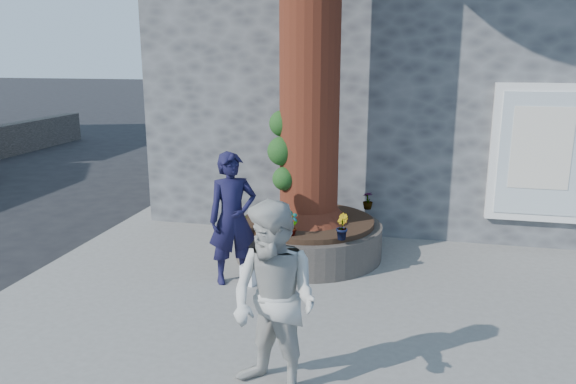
# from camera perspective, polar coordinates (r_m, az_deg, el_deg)

# --- Properties ---
(ground) EXTENTS (120.00, 120.00, 0.00)m
(ground) POSITION_cam_1_polar(r_m,az_deg,el_deg) (7.46, -7.09, -12.01)
(ground) COLOR black
(ground) RESTS_ON ground
(pavement) EXTENTS (9.00, 8.00, 0.12)m
(pavement) POSITION_cam_1_polar(r_m,az_deg,el_deg) (8.00, 5.70, -9.63)
(pavement) COLOR slate
(pavement) RESTS_ON ground
(yellow_line) EXTENTS (0.10, 30.00, 0.01)m
(yellow_line) POSITION_cam_1_polar(r_m,az_deg,el_deg) (9.64, -22.45, -6.86)
(yellow_line) COLOR yellow
(yellow_line) RESTS_ON ground
(stone_shop) EXTENTS (10.30, 8.30, 6.30)m
(stone_shop) POSITION_cam_1_polar(r_m,az_deg,el_deg) (13.48, 13.81, 13.17)
(stone_shop) COLOR #444548
(stone_shop) RESTS_ON ground
(planter) EXTENTS (2.30, 2.30, 0.60)m
(planter) POSITION_cam_1_polar(r_m,az_deg,el_deg) (8.90, 2.09, -4.67)
(planter) COLOR black
(planter) RESTS_ON pavement
(man) EXTENTS (0.80, 0.73, 1.84)m
(man) POSITION_cam_1_polar(r_m,az_deg,el_deg) (7.75, -5.65, -2.68)
(man) COLOR black
(man) RESTS_ON pavement
(woman) EXTENTS (1.12, 1.03, 1.87)m
(woman) POSITION_cam_1_polar(r_m,az_deg,el_deg) (5.18, -1.41, -11.14)
(woman) COLOR #B9B8B2
(woman) RESTS_ON pavement
(shopping_bag) EXTENTS (0.23, 0.17, 0.28)m
(shopping_bag) POSITION_cam_1_polar(r_m,az_deg,el_deg) (7.87, -4.08, -8.43)
(shopping_bag) COLOR white
(shopping_bag) RESTS_ON pavement
(plant_a) EXTENTS (0.23, 0.23, 0.36)m
(plant_a) POSITION_cam_1_polar(r_m,az_deg,el_deg) (7.97, 0.42, -3.21)
(plant_a) COLOR gray
(plant_a) RESTS_ON planter
(plant_b) EXTENTS (0.25, 0.26, 0.36)m
(plant_b) POSITION_cam_1_polar(r_m,az_deg,el_deg) (7.85, 5.46, -3.53)
(plant_b) COLOR gray
(plant_b) RESTS_ON planter
(plant_c) EXTENTS (0.22, 0.22, 0.30)m
(plant_c) POSITION_cam_1_polar(r_m,az_deg,el_deg) (9.42, 8.11, -0.85)
(plant_c) COLOR gray
(plant_c) RESTS_ON planter
(plant_d) EXTENTS (0.31, 0.33, 0.30)m
(plant_d) POSITION_cam_1_polar(r_m,az_deg,el_deg) (8.17, -4.88, -3.04)
(plant_d) COLOR gray
(plant_d) RESTS_ON planter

